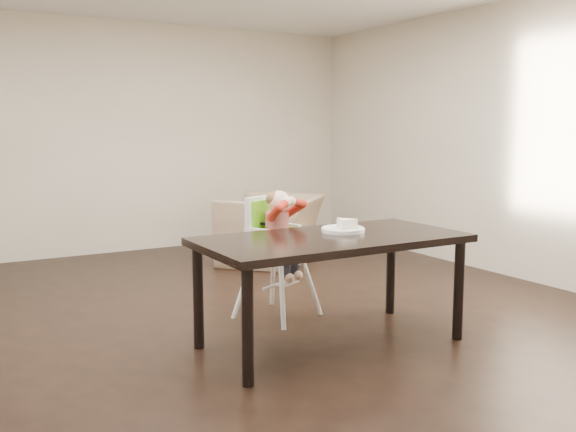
% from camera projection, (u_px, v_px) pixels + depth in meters
% --- Properties ---
extents(ground, '(7.00, 7.00, 0.00)m').
position_uv_depth(ground, '(256.00, 331.00, 4.67)').
color(ground, black).
rests_on(ground, ground).
extents(room_walls, '(6.02, 7.02, 2.71)m').
position_uv_depth(room_walls, '(254.00, 72.00, 4.42)').
color(room_walls, beige).
rests_on(room_walls, ground).
extents(dining_table, '(1.80, 0.90, 0.75)m').
position_uv_depth(dining_table, '(332.00, 248.00, 4.33)').
color(dining_table, black).
rests_on(dining_table, ground).
extents(high_chair, '(0.55, 0.55, 1.00)m').
position_uv_depth(high_chair, '(275.00, 228.00, 4.96)').
color(high_chair, white).
rests_on(high_chair, ground).
extents(plate, '(0.39, 0.39, 0.09)m').
position_uv_depth(plate, '(344.00, 227.00, 4.49)').
color(plate, white).
rests_on(plate, dining_table).
extents(armchair, '(1.30, 1.29, 0.97)m').
position_uv_depth(armchair, '(272.00, 218.00, 7.03)').
color(armchair, tan).
rests_on(armchair, ground).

